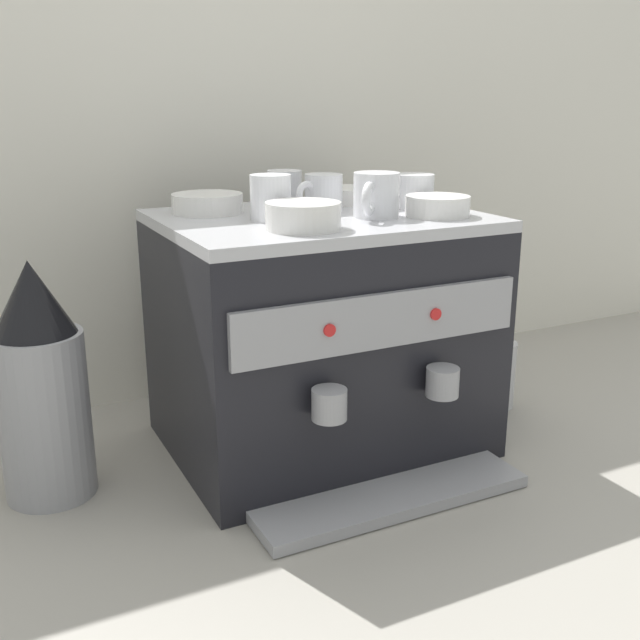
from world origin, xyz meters
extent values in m
plane|color=#9E998E|center=(0.00, 0.00, 0.00)|extent=(4.00, 4.00, 0.00)
cube|color=silver|center=(0.00, 0.39, 0.52)|extent=(2.80, 0.03, 1.05)
cube|color=black|center=(0.00, 0.00, 0.21)|extent=(0.56, 0.43, 0.43)
cube|color=#B7B7BC|center=(0.00, 0.00, 0.44)|extent=(0.56, 0.43, 0.02)
cube|color=#939399|center=(0.00, -0.22, 0.31)|extent=(0.52, 0.01, 0.09)
cylinder|color=red|center=(-0.10, -0.23, 0.31)|extent=(0.02, 0.01, 0.02)
cylinder|color=red|center=(0.10, -0.23, 0.31)|extent=(0.02, 0.01, 0.02)
cube|color=#939399|center=(0.00, -0.27, 0.01)|extent=(0.48, 0.12, 0.02)
cylinder|color=#939399|center=(-0.11, -0.25, 0.19)|extent=(0.06, 0.06, 0.05)
cylinder|color=#939399|center=(0.11, -0.25, 0.19)|extent=(0.06, 0.06, 0.05)
cylinder|color=white|center=(-0.02, 0.12, 0.48)|extent=(0.07, 0.07, 0.07)
torus|color=white|center=(-0.04, 0.08, 0.48)|extent=(0.04, 0.05, 0.05)
cylinder|color=white|center=(0.03, 0.04, 0.48)|extent=(0.07, 0.07, 0.07)
torus|color=white|center=(-0.01, 0.03, 0.48)|extent=(0.05, 0.03, 0.05)
cylinder|color=white|center=(0.20, 0.00, 0.48)|extent=(0.08, 0.08, 0.06)
torus|color=white|center=(0.15, 0.02, 0.48)|extent=(0.05, 0.03, 0.05)
cylinder|color=white|center=(0.08, -0.07, 0.48)|extent=(0.08, 0.08, 0.08)
torus|color=white|center=(0.04, -0.11, 0.48)|extent=(0.05, 0.05, 0.06)
cylinder|color=white|center=(-0.10, -0.02, 0.48)|extent=(0.07, 0.07, 0.08)
torus|color=white|center=(-0.08, 0.02, 0.48)|extent=(0.04, 0.06, 0.06)
cylinder|color=white|center=(-0.17, 0.11, 0.46)|extent=(0.13, 0.13, 0.04)
cylinder|color=white|center=(-0.17, 0.11, 0.45)|extent=(0.07, 0.07, 0.01)
cylinder|color=white|center=(0.18, -0.11, 0.46)|extent=(0.11, 0.11, 0.04)
cylinder|color=white|center=(0.18, -0.11, 0.45)|extent=(0.06, 0.06, 0.01)
cylinder|color=white|center=(0.11, 0.11, 0.46)|extent=(0.11, 0.11, 0.03)
cylinder|color=white|center=(0.11, 0.11, 0.45)|extent=(0.06, 0.06, 0.01)
cylinder|color=white|center=(-0.09, -0.12, 0.47)|extent=(0.12, 0.12, 0.04)
cylinder|color=white|center=(-0.09, -0.12, 0.45)|extent=(0.07, 0.07, 0.01)
cylinder|color=#939399|center=(-0.50, 0.03, 0.14)|extent=(0.15, 0.15, 0.28)
cone|color=black|center=(-0.50, 0.03, 0.34)|extent=(0.13, 0.13, 0.12)
cylinder|color=#B7B7BC|center=(0.42, -0.01, 0.07)|extent=(0.09, 0.09, 0.14)
camera|label=1|loc=(-0.60, -1.21, 0.65)|focal=42.35mm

